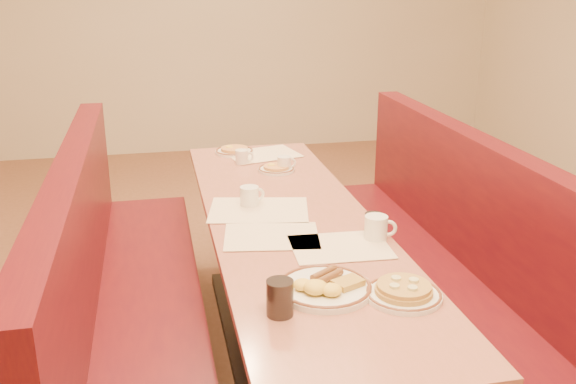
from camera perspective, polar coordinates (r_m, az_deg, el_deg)
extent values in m
plane|color=#9E6647|center=(3.12, 0.26, -15.34)|extent=(8.00, 8.00, 0.00)
cube|color=beige|center=(6.55, -7.50, 15.69)|extent=(6.00, 0.04, 2.80)
cube|color=black|center=(3.10, 0.26, -14.88)|extent=(0.55, 1.88, 0.06)
cube|color=black|center=(2.93, 0.27, -9.60)|extent=(0.15, 1.75, 0.71)
cube|color=#BA6556|center=(2.77, 0.28, -2.77)|extent=(0.70, 2.50, 0.04)
cube|color=#4C3326|center=(3.01, -12.84, -14.92)|extent=(0.55, 2.50, 0.20)
cube|color=#5E1012|center=(2.87, -13.23, -10.43)|extent=(0.55, 2.50, 0.16)
cube|color=#5E1012|center=(2.73, -18.34, -3.69)|extent=(0.12, 2.50, 0.60)
cube|color=#4C3326|center=(3.25, 12.24, -12.15)|extent=(0.55, 2.50, 0.20)
cube|color=#5E1012|center=(3.12, 12.58, -7.89)|extent=(0.55, 2.50, 0.16)
cube|color=#5E1012|center=(3.07, 16.75, -1.02)|extent=(0.12, 2.50, 0.60)
cube|color=#FCEFC5|center=(2.57, -1.47, -3.95)|extent=(0.42, 0.34, 0.00)
cube|color=#FCEFC5|center=(2.49, 4.67, -4.87)|extent=(0.39, 0.30, 0.00)
cube|color=#FCEFC5|center=(2.86, -2.61, -1.60)|extent=(0.49, 0.41, 0.00)
cube|color=#FCEFC5|center=(3.73, -2.24, 3.37)|extent=(0.45, 0.38, 0.00)
cylinder|color=white|center=(2.15, 10.22, -9.02)|extent=(0.25, 0.25, 0.02)
torus|color=brown|center=(2.15, 10.23, -8.83)|extent=(0.25, 0.25, 0.01)
cylinder|color=#D79C4D|center=(2.14, 10.24, -8.61)|extent=(0.19, 0.19, 0.02)
cylinder|color=#D79C4D|center=(2.13, 10.27, -8.25)|extent=(0.18, 0.18, 0.01)
cylinder|color=beige|center=(2.15, 11.11, -7.70)|extent=(0.03, 0.03, 0.01)
cylinder|color=beige|center=(2.16, 9.58, -7.57)|extent=(0.03, 0.03, 0.01)
cylinder|color=beige|center=(2.11, 9.44, -8.25)|extent=(0.03, 0.03, 0.01)
cylinder|color=beige|center=(2.10, 11.01, -8.38)|extent=(0.03, 0.03, 0.01)
cylinder|color=white|center=(2.16, 3.27, -8.57)|extent=(0.32, 0.32, 0.02)
torus|color=brown|center=(2.15, 3.28, -8.32)|extent=(0.31, 0.31, 0.01)
ellipsoid|color=yellow|center=(2.09, 2.46, -8.45)|extent=(0.08, 0.08, 0.04)
ellipsoid|color=yellow|center=(2.09, 3.89, -8.67)|extent=(0.07, 0.07, 0.04)
ellipsoid|color=yellow|center=(2.12, 1.32, -8.23)|extent=(0.06, 0.06, 0.04)
cylinder|color=brown|center=(2.18, 3.76, -7.52)|extent=(0.11, 0.08, 0.03)
cylinder|color=brown|center=(2.21, 3.19, -7.20)|extent=(0.11, 0.08, 0.03)
cube|color=gold|center=(2.15, 5.36, -8.03)|extent=(0.12, 0.10, 0.02)
cylinder|color=white|center=(3.42, -1.04, 1.99)|extent=(0.20, 0.20, 0.01)
torus|color=brown|center=(3.42, -1.04, 2.11)|extent=(0.19, 0.19, 0.01)
cylinder|color=#EA9952|center=(3.42, -1.04, 2.24)|extent=(0.14, 0.14, 0.01)
ellipsoid|color=yellow|center=(3.43, -1.50, 2.40)|extent=(0.04, 0.04, 0.02)
cylinder|color=white|center=(3.78, -4.79, 3.58)|extent=(0.22, 0.22, 0.02)
torus|color=brown|center=(3.77, -4.79, 3.70)|extent=(0.22, 0.22, 0.01)
cylinder|color=#EA9952|center=(3.77, -4.80, 3.84)|extent=(0.16, 0.16, 0.02)
ellipsoid|color=yellow|center=(3.78, -5.26, 3.99)|extent=(0.05, 0.05, 0.02)
cylinder|color=white|center=(2.56, 7.82, -3.17)|extent=(0.09, 0.09, 0.10)
torus|color=white|center=(2.56, 8.92, -3.20)|extent=(0.07, 0.03, 0.07)
cylinder|color=black|center=(2.54, 7.87, -2.29)|extent=(0.08, 0.08, 0.01)
cylinder|color=white|center=(2.90, -3.45, -0.38)|extent=(0.08, 0.08, 0.09)
torus|color=white|center=(2.92, -2.66, -0.24)|extent=(0.07, 0.03, 0.06)
cylinder|color=black|center=(2.89, -3.47, 0.35)|extent=(0.07, 0.07, 0.01)
cylinder|color=white|center=(3.42, -0.34, 2.54)|extent=(0.07, 0.07, 0.08)
torus|color=white|center=(3.43, 0.28, 2.60)|extent=(0.06, 0.02, 0.06)
cylinder|color=black|center=(3.41, -0.34, 3.09)|extent=(0.06, 0.06, 0.01)
cylinder|color=white|center=(3.56, -4.12, 3.15)|extent=(0.07, 0.07, 0.08)
torus|color=white|center=(3.56, -3.50, 3.18)|extent=(0.06, 0.02, 0.05)
cylinder|color=black|center=(3.55, -4.14, 3.67)|extent=(0.06, 0.06, 0.01)
cylinder|color=black|center=(1.99, -0.72, -9.42)|extent=(0.08, 0.08, 0.11)
cylinder|color=silver|center=(1.99, -0.72, -9.39)|extent=(0.08, 0.08, 0.12)
cylinder|color=black|center=(2.59, 7.60, -2.94)|extent=(0.07, 0.07, 0.10)
cylinder|color=silver|center=(2.59, 7.60, -2.92)|extent=(0.07, 0.07, 0.10)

